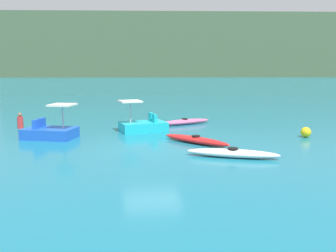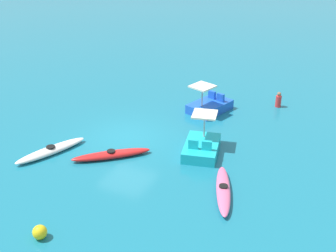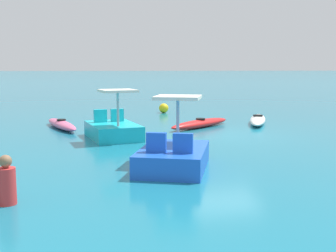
% 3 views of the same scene
% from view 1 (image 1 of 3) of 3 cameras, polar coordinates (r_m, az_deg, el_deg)
% --- Properties ---
extents(ground_plane, '(600.00, 600.00, 0.00)m').
position_cam_1_polar(ground_plane, '(15.69, -2.55, -3.29)').
color(ground_plane, '#19728C').
extents(headland_cliff, '(134.35, 68.03, 21.77)m').
position_cam_1_polar(headland_cliff, '(150.95, 2.49, 12.08)').
color(headland_cliff, '#4C6042').
rests_on(headland_cliff, ground_plane).
extents(kayak_pink, '(3.43, 1.72, 0.37)m').
position_cam_1_polar(kayak_pink, '(21.75, 2.64, 0.66)').
color(kayak_pink, pink).
rests_on(kayak_pink, ground_plane).
extents(kayak_white, '(3.51, 1.91, 0.37)m').
position_cam_1_polar(kayak_white, '(14.05, 10.17, -4.24)').
color(kayak_white, white).
rests_on(kayak_white, ground_plane).
extents(kayak_red, '(2.75, 3.09, 0.37)m').
position_cam_1_polar(kayak_red, '(16.38, 4.43, -2.20)').
color(kayak_red, red).
rests_on(kayak_red, ground_plane).
extents(pedal_boat_cyan, '(2.68, 1.99, 1.68)m').
position_cam_1_polar(pedal_boat_cyan, '(19.46, -4.00, 0.15)').
color(pedal_boat_cyan, '#19B7C6').
rests_on(pedal_boat_cyan, ground_plane).
extents(pedal_boat_blue, '(2.75, 2.18, 1.68)m').
position_cam_1_polar(pedal_boat_blue, '(18.39, -18.07, -0.82)').
color(pedal_boat_blue, blue).
rests_on(pedal_boat_blue, ground_plane).
extents(buoy_yellow, '(0.50, 0.50, 0.50)m').
position_cam_1_polar(buoy_yellow, '(19.02, 20.92, -0.91)').
color(buoy_yellow, yellow).
rests_on(buoy_yellow, ground_plane).
extents(person_near_shore, '(0.35, 0.35, 0.88)m').
position_cam_1_polar(person_near_shore, '(22.04, -22.28, 0.68)').
color(person_near_shore, red).
rests_on(person_near_shore, ground_plane).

